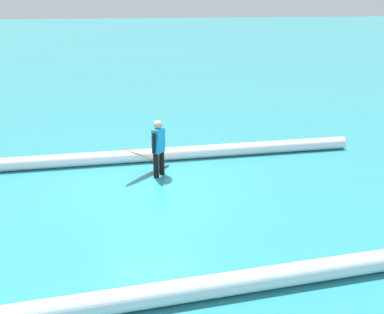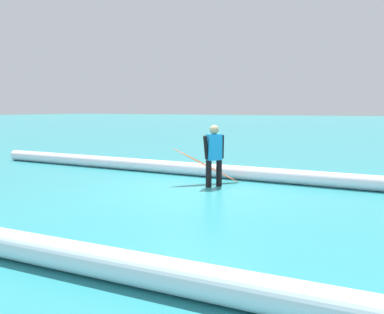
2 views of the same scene
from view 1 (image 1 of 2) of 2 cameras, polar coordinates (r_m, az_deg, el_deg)
ground_plane at (r=11.22m, az=-5.04°, el=-4.04°), size 198.09×198.09×0.00m
surfer at (r=11.82m, az=-4.09°, el=1.41°), size 0.36×0.49×1.47m
surfboard at (r=12.13m, az=-5.65°, el=0.01°), size 1.50×1.20×0.93m
wave_crest_foreground at (r=13.05m, az=-10.42°, el=-0.12°), size 14.18×0.66×0.36m
wave_crest_midground at (r=7.19m, az=-16.86°, el=-17.49°), size 19.57×1.69×0.36m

